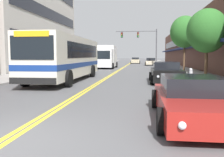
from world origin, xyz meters
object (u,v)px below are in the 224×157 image
car_navy_parked_left_mid (90,64)px  car_beige_moving_lead (135,61)px  street_tree_right_mid (207,31)px  street_tree_right_far (185,32)px  fire_hydrant (191,75)px  car_champagne_parked_right_mid (151,62)px  traffic_signal_mast (142,40)px  box_truck (106,57)px  car_black_parked_right_far (166,73)px  city_bus (67,56)px  car_red_parked_right_foreground (193,99)px

car_navy_parked_left_mid → car_beige_moving_lead: size_ratio=0.98×
street_tree_right_mid → street_tree_right_far: size_ratio=0.88×
fire_hydrant → car_champagne_parked_right_mid: bearing=92.9°
car_navy_parked_left_mid → traffic_signal_mast: size_ratio=0.62×
car_navy_parked_left_mid → box_truck: 2.56m
car_navy_parked_left_mid → car_black_parked_right_far: size_ratio=0.93×
car_beige_moving_lead → fire_hydrant: car_beige_moving_lead is taller
city_bus → car_beige_moving_lead: city_bus is taller
car_black_parked_right_far → street_tree_right_mid: (3.36, 3.21, 3.05)m
street_tree_right_mid → street_tree_right_far: (-0.35, 8.18, 0.69)m
car_red_parked_right_foreground → box_truck: box_truck is taller
city_bus → car_champagne_parked_right_mid: 30.46m
traffic_signal_mast → car_beige_moving_lead: bearing=96.0°
car_black_parked_right_far → fire_hydrant: 1.61m
car_red_parked_right_foreground → car_black_parked_right_far: size_ratio=1.04×
city_bus → street_tree_right_mid: (10.36, 2.67, 1.96)m
fire_hydrant → box_truck: bearing=113.4°
car_navy_parked_left_mid → street_tree_right_far: size_ratio=0.73×
box_truck → fire_hydrant: box_truck is taller
car_red_parked_right_foreground → car_black_parked_right_far: 9.83m
car_black_parked_right_far → street_tree_right_mid: 5.56m
car_red_parked_right_foreground → box_truck: bearing=103.0°
city_bus → traffic_signal_mast: size_ratio=1.60×
city_bus → street_tree_right_mid: 10.88m
car_black_parked_right_far → car_champagne_parked_right_mid: bearing=90.0°
car_navy_parked_left_mid → car_champagne_parked_right_mid: 15.47m
car_red_parked_right_foreground → car_black_parked_right_far: (0.15, 9.83, 0.07)m
car_black_parked_right_far → city_bus: bearing=175.6°
car_navy_parked_left_mid → street_tree_right_mid: (12.21, -14.25, 3.05)m
box_truck → street_tree_right_mid: 18.29m
car_red_parked_right_foreground → fire_hydrant: car_red_parked_right_foreground is taller
car_beige_moving_lead → car_red_parked_right_foreground: bearing=-86.6°
car_navy_parked_left_mid → box_truck: (2.17, 0.90, 1.00)m
car_black_parked_right_far → traffic_signal_mast: 26.76m
city_bus → car_red_parked_right_foreground: city_bus is taller
car_navy_parked_left_mid → car_beige_moving_lead: (5.70, 22.96, 0.00)m
fire_hydrant → street_tree_right_mid: bearing=63.8°
car_champagne_parked_right_mid → car_beige_moving_lead: (-3.12, 10.26, 0.02)m
car_black_parked_right_far → street_tree_right_far: 12.37m
car_champagne_parked_right_mid → car_black_parked_right_far: size_ratio=0.91×
street_tree_right_mid → fire_hydrant: street_tree_right_mid is taller
city_bus → car_black_parked_right_far: bearing=-4.4°
car_champagne_parked_right_mid → street_tree_right_mid: bearing=-82.8°
car_beige_moving_lead → traffic_signal_mast: traffic_signal_mast is taller
car_black_parked_right_far → box_truck: (-6.67, 18.36, 1.00)m
street_tree_right_mid → car_black_parked_right_far: bearing=-136.3°
city_bus → car_beige_moving_lead: size_ratio=2.51×
car_red_parked_right_foreground → traffic_signal_mast: traffic_signal_mast is taller
car_navy_parked_left_mid → street_tree_right_far: (11.86, -6.07, 3.74)m
car_navy_parked_left_mid → traffic_signal_mast: traffic_signal_mast is taller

